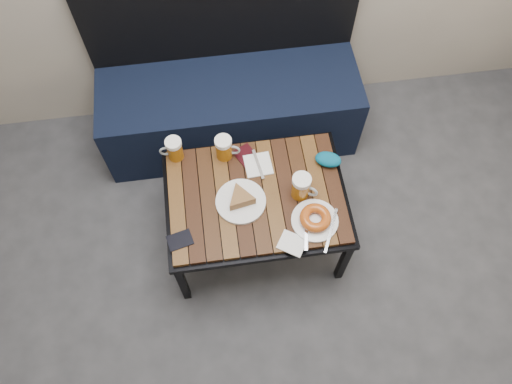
{
  "coord_description": "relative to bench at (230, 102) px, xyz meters",
  "views": [
    {
      "loc": [
        0.01,
        0.01,
        2.49
      ],
      "look_at": [
        0.15,
        1.06,
        0.5
      ],
      "focal_mm": 35.0,
      "sensor_mm": 36.0,
      "label": 1
    }
  ],
  "objects": [
    {
      "name": "plate_pie",
      "position": [
        -0.02,
        -0.73,
        0.22
      ],
      "size": [
        0.23,
        0.23,
        0.06
      ],
      "color": "white",
      "rests_on": "cafe_table"
    },
    {
      "name": "bench",
      "position": [
        0.0,
        0.0,
        0.0
      ],
      "size": [
        1.4,
        0.5,
        0.95
      ],
      "color": "black",
      "rests_on": "ground"
    },
    {
      "name": "room_shell",
      "position": [
        -0.1,
        -1.26,
        1.48
      ],
      "size": [
        4.0,
        4.0,
        4.0
      ],
      "color": "gray",
      "rests_on": "ground"
    },
    {
      "name": "beer_mug_right",
      "position": [
        0.25,
        -0.73,
        0.27
      ],
      "size": [
        0.13,
        0.11,
        0.14
      ],
      "rotation": [
        0.0,
        0.0,
        -0.53
      ],
      "color": "#9E590C",
      "rests_on": "cafe_table"
    },
    {
      "name": "beer_mug_left",
      "position": [
        -0.3,
        -0.44,
        0.26
      ],
      "size": [
        0.11,
        0.08,
        0.12
      ],
      "rotation": [
        0.0,
        0.0,
        3.11
      ],
      "color": "#9E590C",
      "rests_on": "cafe_table"
    },
    {
      "name": "passport_navy",
      "position": [
        -0.31,
        -0.88,
        0.2
      ],
      "size": [
        0.12,
        0.1,
        0.01
      ],
      "primitive_type": "cube",
      "rotation": [
        0.0,
        0.0,
        -1.34
      ],
      "color": "black",
      "rests_on": "cafe_table"
    },
    {
      "name": "napkin_left",
      "position": [
        0.08,
        -0.55,
        0.2
      ],
      "size": [
        0.13,
        0.17,
        0.01
      ],
      "rotation": [
        0.0,
        0.0,
        0.06
      ],
      "color": "white",
      "rests_on": "cafe_table"
    },
    {
      "name": "plate_bagel",
      "position": [
        0.29,
        -0.87,
        0.22
      ],
      "size": [
        0.22,
        0.27,
        0.06
      ],
      "color": "white",
      "rests_on": "cafe_table"
    },
    {
      "name": "beer_mug_centre",
      "position": [
        -0.07,
        -0.47,
        0.26
      ],
      "size": [
        0.12,
        0.09,
        0.13
      ],
      "rotation": [
        0.0,
        0.0,
        -0.22
      ],
      "color": "#9E590C",
      "rests_on": "cafe_table"
    },
    {
      "name": "passport_burgundy",
      "position": [
        0.04,
        -0.5,
        0.2
      ],
      "size": [
        0.14,
        0.15,
        0.01
      ],
      "primitive_type": "cube",
      "rotation": [
        0.0,
        0.0,
        0.48
      ],
      "color": "black",
      "rests_on": "cafe_table"
    },
    {
      "name": "napkin_right",
      "position": [
        0.17,
        -0.96,
        0.2
      ],
      "size": [
        0.15,
        0.14,
        0.01
      ],
      "rotation": [
        0.0,
        0.0,
        -0.57
      ],
      "color": "white",
      "rests_on": "cafe_table"
    },
    {
      "name": "cafe_table",
      "position": [
        0.05,
        -0.7,
        0.16
      ],
      "size": [
        0.84,
        0.62,
        0.47
      ],
      "color": "black",
      "rests_on": "ground"
    },
    {
      "name": "knit_pouch",
      "position": [
        0.41,
        -0.58,
        0.23
      ],
      "size": [
        0.14,
        0.12,
        0.05
      ],
      "primitive_type": "ellipsoid",
      "rotation": [
        0.0,
        0.0,
        -0.37
      ],
      "color": "navy",
      "rests_on": "cafe_table"
    }
  ]
}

